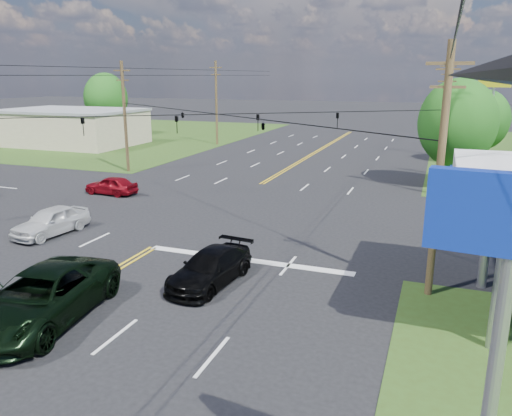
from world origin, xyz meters
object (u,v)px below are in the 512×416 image
at_px(retail_nw, 71,128).
at_px(polesign_se, 506,293).
at_px(pickup_dkgreen, 41,297).
at_px(pole_nw, 125,116).
at_px(pole_se, 440,171).
at_px(pole_right_far, 444,107).
at_px(pickup_white, 51,221).
at_px(pole_left_far, 216,102).
at_px(tree_far_l, 106,98).
at_px(tree_right_a, 457,123).
at_px(tree_right_b, 483,120).
at_px(pole_ne, 443,126).
at_px(suv_black, 210,268).

relative_size(retail_nw, polesign_se, 2.21).
bearing_deg(pickup_dkgreen, retail_nw, 121.23).
bearing_deg(pickup_dkgreen, pole_nw, 110.86).
bearing_deg(pole_se, pickup_dkgreen, -150.94).
xyz_separation_m(pole_right_far, pickup_white, (-19.27, -36.00, -4.42)).
relative_size(pole_left_far, pole_right_far, 1.00).
distance_m(pole_left_far, tree_far_l, 19.42).
relative_size(pole_se, pickup_white, 2.17).
xyz_separation_m(tree_right_a, tree_far_l, (-46.00, 20.00, 0.33)).
xyz_separation_m(tree_right_b, pickup_dkgreen, (-16.00, -39.95, -3.32)).
bearing_deg(pickup_white, pole_ne, 48.14).
distance_m(pole_se, polesign_se, 12.63).
height_order(tree_right_a, suv_black, tree_right_a).
relative_size(pole_left_far, pickup_white, 2.28).
height_order(pole_nw, pickup_dkgreen, pole_nw).
relative_size(pole_left_far, pickup_dkgreen, 1.54).
xyz_separation_m(pole_nw, pole_ne, (26.00, 0.00, 0.00)).
height_order(suv_black, pickup_white, pickup_white).
height_order(pole_right_far, pickup_white, pole_right_far).
relative_size(tree_right_a, pickup_white, 1.87).
bearing_deg(tree_far_l, pole_ne, -27.07).
bearing_deg(tree_right_b, pole_se, -96.05).
height_order(pole_nw, tree_right_b, pole_nw).
bearing_deg(pole_left_far, pickup_dkgreen, -72.92).
height_order(pickup_white, polesign_se, polesign_se).
height_order(pole_se, pickup_dkgreen, pole_se).
xyz_separation_m(pole_nw, pickup_white, (6.73, -17.00, -4.17)).
bearing_deg(pole_ne, tree_far_l, 152.93).
bearing_deg(polesign_se, tree_far_l, 130.58).
xyz_separation_m(pole_nw, polesign_se, (26.89, -30.58, 0.69)).
bearing_deg(pole_ne, tree_right_a, 71.57).
bearing_deg(pole_nw, pickup_dkgreen, -61.58).
xyz_separation_m(pickup_dkgreen, pickup_white, (-6.77, 7.95, -0.16)).
height_order(pole_right_far, pickup_dkgreen, pole_right_far).
distance_m(pickup_dkgreen, suv_black, 6.42).
bearing_deg(tree_right_a, pole_nw, -173.66).
xyz_separation_m(pole_nw, pickup_dkgreen, (13.50, -24.95, -4.01)).
distance_m(pickup_dkgreen, pickup_white, 10.44).
distance_m(pole_se, pole_right_far, 37.00).
relative_size(pole_nw, suv_black, 2.01).
height_order(pole_left_far, tree_far_l, pole_left_far).
bearing_deg(pickup_white, pickup_dkgreen, -42.86).
height_order(pole_ne, pole_left_far, pole_left_far).
relative_size(retail_nw, tree_right_a, 1.96).
xyz_separation_m(retail_nw, pole_se, (43.00, -31.00, 2.92)).
height_order(pole_se, tree_right_b, pole_se).
bearing_deg(pole_ne, suv_black, -112.89).
bearing_deg(pole_ne, polesign_se, -88.34).
bearing_deg(pickup_white, retail_nw, 135.07).
xyz_separation_m(pole_left_far, tree_right_a, (27.00, -16.00, -0.30)).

